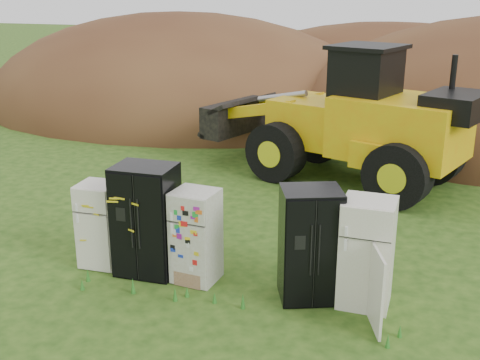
{
  "coord_description": "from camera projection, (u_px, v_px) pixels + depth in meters",
  "views": [
    {
      "loc": [
        3.04,
        -8.87,
        4.96
      ],
      "look_at": [
        -0.49,
        2.0,
        1.23
      ],
      "focal_mm": 45.0,
      "sensor_mm": 36.0,
      "label": 1
    }
  ],
  "objects": [
    {
      "name": "ground",
      "position": [
        231.0,
        284.0,
        10.45
      ],
      "size": [
        120.0,
        120.0,
        0.0
      ],
      "primitive_type": "plane",
      "color": "#224312",
      "rests_on": "ground"
    },
    {
      "name": "fridge_leftmost",
      "position": [
        100.0,
        224.0,
        10.97
      ],
      "size": [
        0.72,
        0.69,
        1.57
      ],
      "primitive_type": null,
      "rotation": [
        0.0,
        0.0,
        0.04
      ],
      "color": "white",
      "rests_on": "ground"
    },
    {
      "name": "fridge_black_side",
      "position": [
        146.0,
        220.0,
        10.6
      ],
      "size": [
        1.06,
        0.85,
        1.99
      ],
      "primitive_type": null,
      "rotation": [
        0.0,
        0.0,
        0.03
      ],
      "color": "black",
      "rests_on": "ground"
    },
    {
      "name": "fridge_sticker",
      "position": [
        196.0,
        236.0,
        10.36
      ],
      "size": [
        0.79,
        0.74,
        1.64
      ],
      "primitive_type": null,
      "rotation": [
        0.0,
        0.0,
        -0.09
      ],
      "color": "silver",
      "rests_on": "ground"
    },
    {
      "name": "fridge_black_right",
      "position": [
        310.0,
        244.0,
        9.73
      ],
      "size": [
        1.17,
        1.08,
        1.89
      ],
      "primitive_type": null,
      "rotation": [
        0.0,
        0.0,
        0.38
      ],
      "color": "black",
      "rests_on": "ground"
    },
    {
      "name": "fridge_open_door",
      "position": [
        367.0,
        253.0,
        9.54
      ],
      "size": [
        0.82,
        0.76,
        1.79
      ],
      "primitive_type": null,
      "rotation": [
        0.0,
        0.0,
        -0.02
      ],
      "color": "white",
      "rests_on": "ground"
    },
    {
      "name": "wheel_loader",
      "position": [
        332.0,
        112.0,
        15.73
      ],
      "size": [
        7.9,
        5.23,
        3.55
      ],
      "primitive_type": null,
      "rotation": [
        0.0,
        0.0,
        -0.34
      ],
      "color": "gold",
      "rests_on": "ground"
    },
    {
      "name": "dirt_mound_left",
      "position": [
        181.0,
        108.0,
        25.28
      ],
      "size": [
        17.08,
        12.81,
        7.85
      ],
      "primitive_type": "ellipsoid",
      "color": "#492717",
      "rests_on": "ground"
    },
    {
      "name": "dirt_mound_back",
      "position": [
        387.0,
        100.0,
        26.93
      ],
      "size": [
        16.9,
        11.27,
        6.85
      ],
      "primitive_type": "ellipsoid",
      "color": "#492717",
      "rests_on": "ground"
    }
  ]
}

